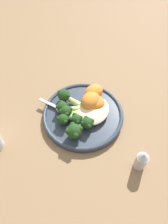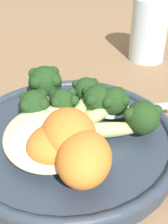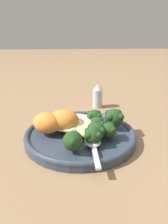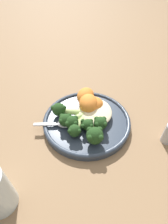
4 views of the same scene
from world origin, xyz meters
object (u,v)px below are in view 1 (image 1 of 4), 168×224
(broccoli_stalk_2, at_px, (69,111))
(sweet_potato_chunk_2, at_px, (94,92))
(plate, at_px, (83,115))
(broccoli_stalk_5, at_px, (76,129))
(sweet_potato_chunk_1, at_px, (94,102))
(sweet_potato_chunk_0, at_px, (90,101))
(broccoli_stalk_6, at_px, (87,120))
(broccoli_stalk_3, at_px, (69,117))
(broccoli_stalk_0, at_px, (68,97))
(salt_shaker, at_px, (141,161))
(broccoli_stalk_4, at_px, (79,117))
(broccoli_stalk_1, at_px, (69,108))
(spoon, at_px, (61,108))
(quinoa_mound, at_px, (93,109))

(broccoli_stalk_2, height_order, sweet_potato_chunk_2, sweet_potato_chunk_2)
(plate, height_order, broccoli_stalk_5, broccoli_stalk_5)
(broccoli_stalk_2, height_order, sweet_potato_chunk_1, same)
(plate, bearing_deg, broccoli_stalk_5, 13.09)
(sweet_potato_chunk_1, bearing_deg, sweet_potato_chunk_0, -69.87)
(broccoli_stalk_6, bearing_deg, sweet_potato_chunk_1, 159.40)
(broccoli_stalk_2, xyz_separation_m, broccoli_stalk_5, (0.04, 0.05, 0.00))
(sweet_potato_chunk_0, bearing_deg, broccoli_stalk_3, -20.30)
(broccoli_stalk_0, bearing_deg, sweet_potato_chunk_1, -159.28)
(broccoli_stalk_6, relative_size, salt_shaker, 1.03)
(broccoli_stalk_4, bearing_deg, sweet_potato_chunk_0, -179.57)
(broccoli_stalk_4, relative_size, broccoli_stalk_5, 0.70)
(sweet_potato_chunk_1, bearing_deg, broccoli_stalk_4, -10.74)
(broccoli_stalk_2, relative_size, broccoli_stalk_4, 1.01)
(broccoli_stalk_6, relative_size, sweet_potato_chunk_2, 1.22)
(broccoli_stalk_2, distance_m, broccoli_stalk_3, 0.02)
(broccoli_stalk_0, distance_m, broccoli_stalk_2, 0.05)
(broccoli_stalk_1, distance_m, salt_shaker, 0.25)
(spoon, distance_m, salt_shaker, 0.27)
(broccoli_stalk_4, bearing_deg, quinoa_mound, 158.93)
(broccoli_stalk_1, distance_m, spoon, 0.03)
(plate, height_order, quinoa_mound, quinoa_mound)
(broccoli_stalk_5, xyz_separation_m, broccoli_stalk_6, (-0.04, 0.01, -0.00))
(spoon, bearing_deg, broccoli_stalk_5, 149.95)
(spoon, bearing_deg, plate, -162.27)
(plate, xyz_separation_m, broccoli_stalk_0, (-0.02, -0.06, 0.03))
(broccoli_stalk_2, relative_size, broccoli_stalk_3, 0.84)
(sweet_potato_chunk_2, bearing_deg, broccoli_stalk_4, 2.67)
(plate, distance_m, sweet_potato_chunk_0, 0.05)
(sweet_potato_chunk_1, bearing_deg, broccoli_stalk_2, -36.76)
(broccoli_stalk_1, height_order, broccoli_stalk_5, broccoli_stalk_5)
(broccoli_stalk_4, distance_m, broccoli_stalk_5, 0.04)
(broccoli_stalk_6, xyz_separation_m, spoon, (-0.00, -0.09, -0.01))
(plate, xyz_separation_m, quinoa_mound, (-0.02, 0.02, 0.02))
(broccoli_stalk_0, relative_size, broccoli_stalk_4, 1.27)
(broccoli_stalk_5, relative_size, spoon, 1.16)
(broccoli_stalk_5, distance_m, broccoli_stalk_6, 0.04)
(broccoli_stalk_0, relative_size, salt_shaker, 1.55)
(broccoli_stalk_3, height_order, broccoli_stalk_5, broccoli_stalk_5)
(plate, distance_m, broccoli_stalk_0, 0.07)
(spoon, bearing_deg, broccoli_stalk_6, 176.60)
(sweet_potato_chunk_0, height_order, spoon, sweet_potato_chunk_0)
(broccoli_stalk_1, bearing_deg, broccoli_stalk_5, 106.53)
(quinoa_mound, bearing_deg, broccoli_stalk_0, -87.14)
(plate, bearing_deg, sweet_potato_chunk_1, 159.83)
(plate, relative_size, broccoli_stalk_4, 2.76)
(sweet_potato_chunk_1, bearing_deg, broccoli_stalk_0, -74.56)
(plate, relative_size, sweet_potato_chunk_0, 3.68)
(broccoli_stalk_2, distance_m, sweet_potato_chunk_0, 0.07)
(broccoli_stalk_3, xyz_separation_m, broccoli_stalk_6, (-0.01, 0.05, 0.00))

